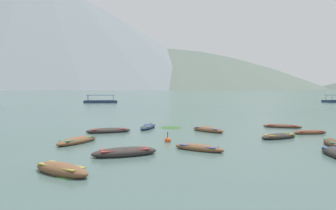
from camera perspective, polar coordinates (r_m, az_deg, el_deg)
The scene contains 21 objects.
ground_plane at distance 1506.24m, azimuth -5.43°, elevation 2.81°, with size 6000.00×6000.00×0.00m, color #425B56.
mountain_1 at distance 1477.27m, azimuth -22.66°, elevation 14.45°, with size 1629.97×1629.97×606.99m, color slate.
mountain_2 at distance 1462.33m, azimuth -1.31°, elevation 9.60°, with size 1424.33×1424.33×345.06m, color #56665B.
mountain_3 at distance 1604.72m, azimuth 25.58°, elevation 7.88°, with size 1013.09×1013.09×298.40m, color #56665B.
rowboat_0 at distance 20.75m, azimuth -7.78°, elevation -8.39°, with size 4.45×2.42×0.68m.
rowboat_1 at distance 32.99m, azimuth 24.07°, elevation -4.49°, with size 3.37×1.02×0.47m.
rowboat_3 at distance 31.63m, azimuth -10.59°, elevation -4.54°, with size 4.50×2.18×0.57m.
rowboat_4 at distance 34.41m, azimuth -3.59°, elevation -3.87°, with size 2.38×4.48×0.60m.
rowboat_5 at distance 17.18m, azimuth -18.51°, elevation -10.90°, with size 3.61×3.24×0.69m.
rowboat_6 at distance 37.14m, azimuth 19.76°, elevation -3.60°, with size 4.13×2.64×0.47m.
rowboat_7 at distance 31.98m, azimuth 7.16°, elevation -4.41°, with size 3.15×3.65×0.61m.
rowboat_8 at distance 27.19m, azimuth 27.42°, elevation -6.04°, with size 2.03×3.42×0.59m.
rowboat_9 at distance 29.03m, azimuth 19.16°, elevation -5.34°, with size 3.84×2.33×0.55m.
rowboat_10 at distance 22.38m, azimuth 5.56°, elevation -7.64°, with size 3.59×3.09×0.54m.
rowboat_11 at distance 26.17m, azimuth -15.92°, elevation -6.15°, with size 3.28×4.23×0.60m.
ferry_0 at distance 97.09m, azimuth -11.95°, elevation 0.65°, with size 10.02×4.81×2.54m.
mooring_buoy at distance 25.75m, azimuth -0.05°, elevation -6.36°, with size 0.51×0.51×0.95m.
weed_patch_0 at distance 31.05m, azimuth 20.51°, elevation -5.15°, with size 2.30×1.85×0.14m, color #2D5628.
weed_patch_1 at distance 16.64m, azimuth -17.48°, elevation -12.10°, with size 1.30×1.00×0.14m, color #2D5628.
weed_patch_2 at distance 34.95m, azimuth 0.54°, elevation -4.07°, with size 2.31×2.77×0.14m, color #2D5628.
weed_patch_5 at distance 31.73m, azimuth 20.17°, elevation -4.97°, with size 2.72×1.57×0.14m, color #2D5628.
Camera 1 is at (-2.57, -6.23, 4.29)m, focal length 34.08 mm.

